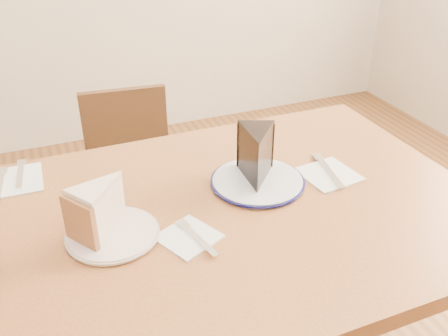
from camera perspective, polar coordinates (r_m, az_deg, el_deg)
table at (r=1.18m, az=-0.49°, el=-8.75°), size 1.20×0.80×0.75m
chair_far at (r=1.87m, az=-10.24°, el=-1.77°), size 0.40×0.40×0.74m
plate_cream at (r=1.06m, az=-12.58°, el=-7.40°), size 0.18×0.18×0.01m
plate_navy at (r=1.21m, az=3.84°, el=-1.55°), size 0.22×0.22×0.01m
carrot_cake at (r=1.05m, az=-13.59°, el=-4.46°), size 0.14×0.13×0.10m
chocolate_cake at (r=1.17m, az=3.74°, el=1.11°), size 0.13×0.15×0.12m
napkin_cream at (r=1.04m, az=-4.10°, el=-7.87°), size 0.14×0.14×0.00m
napkin_navy at (r=1.27m, az=11.85°, el=-0.72°), size 0.14×0.14×0.00m
napkin_spare at (r=1.32m, az=-23.08°, el=-1.40°), size 0.15×0.15×0.00m
fork_cream at (r=1.03m, az=-3.07°, el=-7.97°), size 0.04×0.14×0.00m
knife_navy at (r=1.28m, az=11.86°, el=-0.28°), size 0.05×0.17×0.00m
fork_spare at (r=1.33m, az=-22.24°, el=-0.61°), size 0.03×0.14×0.00m
knife_spare at (r=1.31m, az=-24.23°, el=-1.77°), size 0.03×0.16×0.00m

